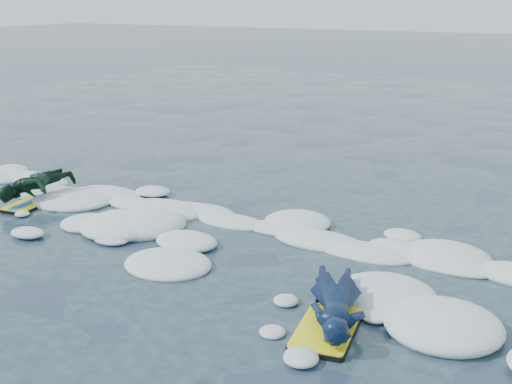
{
  "coord_description": "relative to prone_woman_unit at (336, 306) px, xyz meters",
  "views": [
    {
      "loc": [
        4.67,
        -6.36,
        3.31
      ],
      "look_at": [
        0.23,
        1.6,
        0.54
      ],
      "focal_mm": 45.0,
      "sensor_mm": 36.0,
      "label": 1
    }
  ],
  "objects": [
    {
      "name": "ground",
      "position": [
        -2.44,
        0.65,
        -0.21
      ],
      "size": [
        120.0,
        120.0,
        0.0
      ],
      "primitive_type": "plane",
      "color": "#1B2D42",
      "rests_on": "ground"
    },
    {
      "name": "foam_band",
      "position": [
        -2.44,
        1.68,
        -0.21
      ],
      "size": [
        12.0,
        3.1,
        0.3
      ],
      "primitive_type": null,
      "color": "white",
      "rests_on": "ground"
    },
    {
      "name": "prone_woman_unit",
      "position": [
        0.0,
        0.0,
        0.0
      ],
      "size": [
        1.15,
        1.69,
        0.41
      ],
      "rotation": [
        0.0,
        0.0,
        1.73
      ],
      "color": "black",
      "rests_on": "ground"
    },
    {
      "name": "prone_child_unit",
      "position": [
        -5.94,
        1.42,
        0.05
      ],
      "size": [
        0.84,
        1.4,
        0.52
      ],
      "rotation": [
        0.0,
        0.0,
        1.71
      ],
      "color": "black",
      "rests_on": "ground"
    }
  ]
}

